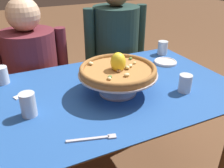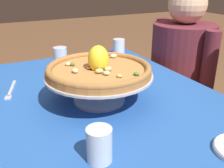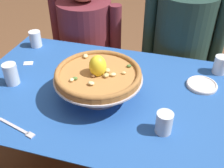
{
  "view_description": "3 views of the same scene",
  "coord_description": "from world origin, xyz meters",
  "px_view_note": "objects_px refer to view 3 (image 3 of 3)",
  "views": [
    {
      "loc": [
        -0.51,
        -1.04,
        1.37
      ],
      "look_at": [
        -0.01,
        -0.0,
        0.78
      ],
      "focal_mm": 39.29,
      "sensor_mm": 36.0,
      "label": 1
    },
    {
      "loc": [
        0.82,
        -0.41,
        1.19
      ],
      "look_at": [
        -0.0,
        0.01,
        0.81
      ],
      "focal_mm": 41.55,
      "sensor_mm": 36.0,
      "label": 2
    },
    {
      "loc": [
        0.33,
        -0.97,
        1.53
      ],
      "look_at": [
        0.05,
        0.0,
        0.8
      ],
      "focal_mm": 42.78,
      "sensor_mm": 36.0,
      "label": 3
    }
  ],
  "objects_px": {
    "pizza_stand": "(99,83)",
    "dinner_fork": "(18,128)",
    "water_glass_back_left": "(36,40)",
    "pizza": "(99,73)",
    "water_glass_front_right": "(164,124)",
    "diner_right": "(179,59)",
    "side_plate": "(202,85)",
    "sugar_packet": "(28,63)",
    "water_glass_back_right": "(220,66)",
    "diner_left": "(86,50)",
    "water_glass_side_left": "(11,75)"
  },
  "relations": [
    {
      "from": "water_glass_front_right",
      "to": "diner_right",
      "type": "height_order",
      "value": "diner_right"
    },
    {
      "from": "water_glass_back_right",
      "to": "water_glass_side_left",
      "type": "bearing_deg",
      "value": -158.71
    },
    {
      "from": "pizza_stand",
      "to": "sugar_packet",
      "type": "height_order",
      "value": "pizza_stand"
    },
    {
      "from": "water_glass_side_left",
      "to": "sugar_packet",
      "type": "relative_size",
      "value": 2.2
    },
    {
      "from": "pizza",
      "to": "diner_left",
      "type": "height_order",
      "value": "diner_left"
    },
    {
      "from": "pizza",
      "to": "diner_left",
      "type": "relative_size",
      "value": 0.33
    },
    {
      "from": "sugar_packet",
      "to": "diner_right",
      "type": "height_order",
      "value": "diner_right"
    },
    {
      "from": "pizza",
      "to": "water_glass_back_left",
      "type": "xyz_separation_m",
      "value": [
        -0.53,
        0.37,
        -0.09
      ]
    },
    {
      "from": "water_glass_side_left",
      "to": "water_glass_back_left",
      "type": "relative_size",
      "value": 1.14
    },
    {
      "from": "pizza",
      "to": "water_glass_side_left",
      "type": "xyz_separation_m",
      "value": [
        -0.45,
        -0.02,
        -0.08
      ]
    },
    {
      "from": "side_plate",
      "to": "diner_right",
      "type": "xyz_separation_m",
      "value": [
        -0.13,
        0.48,
        -0.14
      ]
    },
    {
      "from": "water_glass_back_right",
      "to": "diner_left",
      "type": "height_order",
      "value": "diner_left"
    },
    {
      "from": "pizza_stand",
      "to": "water_glass_back_right",
      "type": "bearing_deg",
      "value": 34.04
    },
    {
      "from": "water_glass_back_right",
      "to": "water_glass_side_left",
      "type": "relative_size",
      "value": 0.86
    },
    {
      "from": "pizza_stand",
      "to": "pizza",
      "type": "distance_m",
      "value": 0.05
    },
    {
      "from": "water_glass_back_left",
      "to": "side_plate",
      "type": "xyz_separation_m",
      "value": [
        1.0,
        -0.15,
        -0.03
      ]
    },
    {
      "from": "pizza",
      "to": "water_glass_back_right",
      "type": "xyz_separation_m",
      "value": [
        0.55,
        0.37,
        -0.09
      ]
    },
    {
      "from": "pizza",
      "to": "side_plate",
      "type": "bearing_deg",
      "value": 25.11
    },
    {
      "from": "water_glass_front_right",
      "to": "diner_right",
      "type": "bearing_deg",
      "value": 88.95
    },
    {
      "from": "pizza",
      "to": "diner_left",
      "type": "xyz_separation_m",
      "value": [
        -0.34,
        0.7,
        -0.31
      ]
    },
    {
      "from": "water_glass_back_right",
      "to": "sugar_packet",
      "type": "height_order",
      "value": "water_glass_back_right"
    },
    {
      "from": "side_plate",
      "to": "dinner_fork",
      "type": "height_order",
      "value": "side_plate"
    },
    {
      "from": "water_glass_side_left",
      "to": "diner_right",
      "type": "bearing_deg",
      "value": 42.46
    },
    {
      "from": "sugar_packet",
      "to": "diner_left",
      "type": "distance_m",
      "value": 0.58
    },
    {
      "from": "dinner_fork",
      "to": "sugar_packet",
      "type": "height_order",
      "value": "dinner_fork"
    },
    {
      "from": "pizza_stand",
      "to": "water_glass_side_left",
      "type": "xyz_separation_m",
      "value": [
        -0.45,
        -0.02,
        -0.03
      ]
    },
    {
      "from": "water_glass_front_right",
      "to": "pizza",
      "type": "bearing_deg",
      "value": 155.77
    },
    {
      "from": "pizza_stand",
      "to": "diner_right",
      "type": "bearing_deg",
      "value": 64.52
    },
    {
      "from": "water_glass_back_left",
      "to": "pizza",
      "type": "bearing_deg",
      "value": -34.65
    },
    {
      "from": "pizza",
      "to": "water_glass_back_right",
      "type": "height_order",
      "value": "pizza"
    },
    {
      "from": "dinner_fork",
      "to": "diner_left",
      "type": "height_order",
      "value": "diner_left"
    },
    {
      "from": "pizza_stand",
      "to": "water_glass_back_right",
      "type": "distance_m",
      "value": 0.66
    },
    {
      "from": "pizza_stand",
      "to": "dinner_fork",
      "type": "relative_size",
      "value": 2.08
    },
    {
      "from": "sugar_packet",
      "to": "pizza",
      "type": "bearing_deg",
      "value": -19.3
    },
    {
      "from": "pizza_stand",
      "to": "dinner_fork",
      "type": "distance_m",
      "value": 0.39
    },
    {
      "from": "pizza_stand",
      "to": "water_glass_front_right",
      "type": "height_order",
      "value": "pizza_stand"
    },
    {
      "from": "pizza_stand",
      "to": "dinner_fork",
      "type": "xyz_separation_m",
      "value": [
        -0.25,
        -0.29,
        -0.07
      ]
    },
    {
      "from": "water_glass_front_right",
      "to": "diner_left",
      "type": "height_order",
      "value": "diner_left"
    },
    {
      "from": "sugar_packet",
      "to": "dinner_fork",
      "type": "bearing_deg",
      "value": -64.18
    },
    {
      "from": "pizza_stand",
      "to": "diner_left",
      "type": "xyz_separation_m",
      "value": [
        -0.34,
        0.7,
        -0.25
      ]
    },
    {
      "from": "water_glass_back_right",
      "to": "diner_left",
      "type": "distance_m",
      "value": 0.97
    },
    {
      "from": "diner_right",
      "to": "water_glass_front_right",
      "type": "bearing_deg",
      "value": -91.05
    },
    {
      "from": "dinner_fork",
      "to": "sugar_packet",
      "type": "relative_size",
      "value": 3.86
    },
    {
      "from": "water_glass_back_right",
      "to": "diner_right",
      "type": "distance_m",
      "value": 0.43
    },
    {
      "from": "water_glass_back_left",
      "to": "diner_right",
      "type": "xyz_separation_m",
      "value": [
        0.87,
        0.33,
        -0.18
      ]
    },
    {
      "from": "water_glass_front_right",
      "to": "water_glass_back_left",
      "type": "bearing_deg",
      "value": 148.98
    },
    {
      "from": "pizza_stand",
      "to": "side_plate",
      "type": "bearing_deg",
      "value": 25.09
    },
    {
      "from": "water_glass_side_left",
      "to": "side_plate",
      "type": "xyz_separation_m",
      "value": [
        0.91,
        0.24,
        -0.04
      ]
    },
    {
      "from": "water_glass_back_right",
      "to": "diner_right",
      "type": "xyz_separation_m",
      "value": [
        -0.21,
        0.33,
        -0.18
      ]
    },
    {
      "from": "side_plate",
      "to": "diner_left",
      "type": "xyz_separation_m",
      "value": [
        -0.8,
        0.48,
        -0.18
      ]
    }
  ]
}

